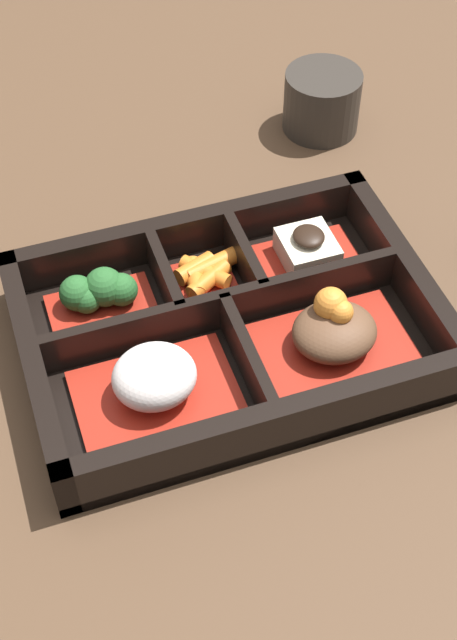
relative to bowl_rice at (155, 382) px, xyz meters
name	(u,v)px	position (x,y,z in m)	size (l,w,h in m)	color
ground_plane	(229,342)	(-0.07, -0.04, -0.03)	(3.00, 3.00, 0.00)	#4C3523
bento_base	(229,338)	(-0.07, -0.04, -0.02)	(0.29, 0.20, 0.01)	black
bento_rim	(227,320)	(-0.07, -0.04, -0.01)	(0.29, 0.20, 0.04)	black
bowl_stew	(334,332)	(-0.13, 0.00, 0.00)	(0.11, 0.08, 0.05)	maroon
bowl_rice	(155,382)	(0.00, 0.00, 0.00)	(0.11, 0.08, 0.04)	maroon
bowl_tofu	(307,253)	(-0.15, -0.09, -0.01)	(0.08, 0.06, 0.03)	maroon
bowl_carrots	(205,276)	(-0.06, -0.09, -0.01)	(0.06, 0.06, 0.02)	maroon
bowl_greens	(99,296)	(0.02, -0.09, 0.00)	(0.08, 0.06, 0.03)	maroon
tea_cup	(322,100)	(-0.23, -0.26, 0.00)	(0.07, 0.07, 0.06)	#2D2823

